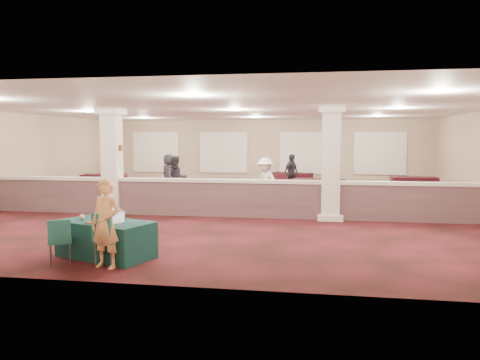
% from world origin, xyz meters
% --- Properties ---
extents(ground, '(16.00, 16.00, 0.00)m').
position_xyz_m(ground, '(0.00, 0.00, 0.00)').
color(ground, '#4C131A').
rests_on(ground, ground).
extents(wall_back, '(16.00, 0.04, 3.20)m').
position_xyz_m(wall_back, '(0.00, 8.00, 1.60)').
color(wall_back, gray).
rests_on(wall_back, ground).
extents(wall_front, '(16.00, 0.04, 3.20)m').
position_xyz_m(wall_front, '(0.00, -8.00, 1.60)').
color(wall_front, gray).
rests_on(wall_front, ground).
extents(wall_left, '(0.04, 16.00, 3.20)m').
position_xyz_m(wall_left, '(-8.00, 0.00, 1.60)').
color(wall_left, gray).
rests_on(wall_left, ground).
extents(ceiling, '(16.00, 16.00, 0.02)m').
position_xyz_m(ceiling, '(0.00, 0.00, 3.20)').
color(ceiling, white).
rests_on(ceiling, wall_back).
extents(partition_wall, '(15.60, 0.28, 1.10)m').
position_xyz_m(partition_wall, '(0.00, -1.50, 0.57)').
color(partition_wall, '#4F353B').
rests_on(partition_wall, ground).
extents(column_left, '(0.72, 0.72, 3.20)m').
position_xyz_m(column_left, '(-3.50, -1.50, 1.64)').
color(column_left, white).
rests_on(column_left, ground).
extents(column_right, '(0.72, 0.72, 3.20)m').
position_xyz_m(column_right, '(3.00, -1.50, 1.64)').
color(column_right, white).
rests_on(column_right, ground).
extents(sconce_left, '(0.12, 0.12, 0.18)m').
position_xyz_m(sconce_left, '(-3.78, -1.50, 2.00)').
color(sconce_left, brown).
rests_on(sconce_left, column_left).
extents(sconce_right, '(0.12, 0.12, 0.18)m').
position_xyz_m(sconce_right, '(-3.22, -1.50, 2.00)').
color(sconce_right, brown).
rests_on(sconce_right, column_left).
extents(near_table, '(2.02, 1.48, 0.70)m').
position_xyz_m(near_table, '(-1.35, -6.50, 0.35)').
color(near_table, '#0E3635').
rests_on(near_table, ground).
extents(conf_chair_main, '(0.62, 0.62, 0.96)m').
position_xyz_m(conf_chair_main, '(-1.03, -7.08, 0.57)').
color(conf_chair_main, '#1C5451').
rests_on(conf_chair_main, ground).
extents(conf_chair_side, '(0.56, 0.56, 0.82)m').
position_xyz_m(conf_chair_side, '(-1.96, -7.07, 0.48)').
color(conf_chair_side, '#1C5451').
rests_on(conf_chair_side, ground).
extents(woman, '(0.64, 0.50, 1.57)m').
position_xyz_m(woman, '(-1.00, -7.20, 0.79)').
color(woman, '#FFAB6E').
rests_on(woman, ground).
extents(far_table_front_left, '(1.96, 1.33, 0.73)m').
position_xyz_m(far_table_front_left, '(-2.50, 2.43, 0.36)').
color(far_table_front_left, black).
rests_on(far_table_front_left, ground).
extents(far_table_front_center, '(1.70, 0.90, 0.68)m').
position_xyz_m(far_table_front_center, '(2.00, 2.57, 0.34)').
color(far_table_front_center, black).
rests_on(far_table_front_center, ground).
extents(far_table_front_right, '(2.05, 1.37, 0.76)m').
position_xyz_m(far_table_front_right, '(2.65, 3.00, 0.38)').
color(far_table_front_right, black).
rests_on(far_table_front_right, ground).
extents(far_table_back_left, '(1.98, 1.26, 0.75)m').
position_xyz_m(far_table_back_left, '(-6.50, 4.14, 0.37)').
color(far_table_back_left, black).
rests_on(far_table_back_left, ground).
extents(far_table_back_center, '(1.97, 1.33, 0.73)m').
position_xyz_m(far_table_back_center, '(1.45, 6.50, 0.37)').
color(far_table_back_center, black).
rests_on(far_table_back_center, ground).
extents(far_table_back_right, '(1.83, 0.96, 0.73)m').
position_xyz_m(far_table_back_right, '(6.50, 5.10, 0.36)').
color(far_table_back_right, black).
rests_on(far_table_back_right, ground).
extents(attendee_a, '(0.90, 0.74, 1.65)m').
position_xyz_m(attendee_a, '(-2.42, 1.48, 0.83)').
color(attendee_a, black).
rests_on(attendee_a, ground).
extents(attendee_b, '(1.11, 1.02, 1.62)m').
position_xyz_m(attendee_b, '(0.84, 1.28, 0.81)').
color(attendee_b, silver).
rests_on(attendee_b, ground).
extents(attendee_c, '(0.88, 1.05, 1.62)m').
position_xyz_m(attendee_c, '(1.50, 5.54, 0.81)').
color(attendee_c, black).
rests_on(attendee_c, ground).
extents(attendee_d, '(0.92, 0.84, 1.66)m').
position_xyz_m(attendee_d, '(-3.37, 3.50, 0.83)').
color(attendee_d, black).
rests_on(attendee_d, ground).
extents(laptop_base, '(0.37, 0.31, 0.02)m').
position_xyz_m(laptop_base, '(-1.09, -6.64, 0.71)').
color(laptop_base, silver).
rests_on(laptop_base, near_table).
extents(laptop_screen, '(0.30, 0.12, 0.21)m').
position_xyz_m(laptop_screen, '(-1.05, -6.54, 0.82)').
color(laptop_screen, silver).
rests_on(laptop_screen, near_table).
extents(screen_glow, '(0.27, 0.10, 0.18)m').
position_xyz_m(screen_glow, '(-1.06, -6.55, 0.81)').
color(screen_glow, silver).
rests_on(screen_glow, near_table).
extents(knitting, '(0.46, 0.40, 0.03)m').
position_xyz_m(knitting, '(-1.38, -6.74, 0.71)').
color(knitting, '#B84C1D').
rests_on(knitting, near_table).
extents(yarn_cream, '(0.11, 0.11, 0.11)m').
position_xyz_m(yarn_cream, '(-1.87, -6.41, 0.75)').
color(yarn_cream, '#ECE5C2').
rests_on(yarn_cream, near_table).
extents(yarn_red, '(0.10, 0.10, 0.10)m').
position_xyz_m(yarn_red, '(-1.96, -6.23, 0.75)').
color(yarn_red, '#5D1612').
rests_on(yarn_red, near_table).
extents(yarn_grey, '(0.10, 0.10, 0.10)m').
position_xyz_m(yarn_grey, '(-1.71, -6.24, 0.75)').
color(yarn_grey, '#4C4D51').
rests_on(yarn_grey, near_table).
extents(scissors, '(0.12, 0.07, 0.01)m').
position_xyz_m(scissors, '(-0.85, -6.96, 0.70)').
color(scissors, '#AF1220').
rests_on(scissors, near_table).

